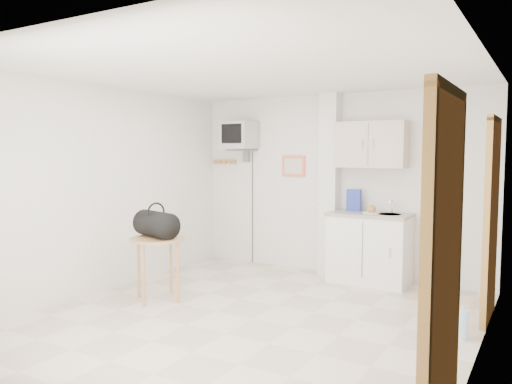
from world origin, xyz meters
The scene contains 7 objects.
ground centered at (0.00, 0.00, 0.00)m, with size 4.50×4.50×0.00m, color beige.
room_envelope centered at (0.24, 0.09, 1.54)m, with size 4.24×4.54×2.55m.
kitchenette centered at (0.57, 2.00, 0.80)m, with size 1.03×0.58×2.10m.
crt_television centered at (-1.45, 2.02, 1.94)m, with size 0.44×0.45×2.15m.
round_table centered at (-1.28, -0.01, 0.62)m, with size 0.62×0.62×0.73m.
duffel_bag centered at (-1.31, 0.02, 0.88)m, with size 0.61×0.44×0.40m.
water_bottle centered at (1.94, 0.49, 0.14)m, with size 0.11×0.11×0.32m.
Camera 1 is at (2.58, -4.28, 1.72)m, focal length 35.00 mm.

